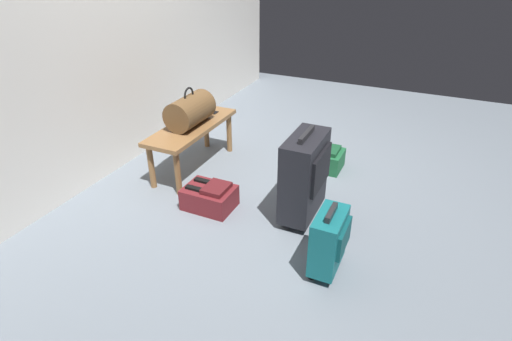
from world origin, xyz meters
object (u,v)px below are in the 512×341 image
(cell_phone, at_px, (210,112))
(bench, at_px, (192,132))
(backpack_green, at_px, (322,158))
(suitcase_upright_charcoal, at_px, (304,175))
(suitcase_small_teal, at_px, (329,240))
(backpack_maroon, at_px, (210,197))
(duffel_bag_brown, at_px, (190,111))

(cell_phone, bearing_deg, bench, -178.89)
(bench, bearing_deg, backpack_green, -64.95)
(suitcase_upright_charcoal, relative_size, suitcase_small_teal, 1.51)
(cell_phone, xyz_separation_m, suitcase_small_teal, (-1.15, -1.49, -0.19))
(suitcase_upright_charcoal, distance_m, suitcase_small_teal, 0.61)
(suitcase_upright_charcoal, bearing_deg, backpack_green, 6.84)
(bench, bearing_deg, backpack_maroon, -137.72)
(suitcase_small_teal, distance_m, backpack_green, 1.38)
(suitcase_small_teal, bearing_deg, cell_phone, 52.38)
(duffel_bag_brown, distance_m, suitcase_upright_charcoal, 1.21)
(suitcase_small_teal, relative_size, backpack_green, 1.21)
(duffel_bag_brown, xyz_separation_m, suitcase_small_teal, (-0.81, -1.48, -0.32))
(suitcase_small_teal, xyz_separation_m, backpack_green, (1.31, 0.43, -0.15))
(suitcase_small_teal, height_order, backpack_green, suitcase_small_teal)
(bench, bearing_deg, suitcase_upright_charcoal, -105.57)
(cell_phone, bearing_deg, suitcase_small_teal, -127.62)
(duffel_bag_brown, height_order, suitcase_small_teal, duffel_bag_brown)
(duffel_bag_brown, bearing_deg, suitcase_small_teal, -118.71)
(backpack_green, bearing_deg, cell_phone, 98.61)
(backpack_maroon, bearing_deg, duffel_bag_brown, 42.48)
(bench, height_order, backpack_green, bench)
(cell_phone, height_order, backpack_green, cell_phone)
(bench, distance_m, backpack_maroon, 0.73)
(cell_phone, distance_m, suitcase_upright_charcoal, 1.33)
(cell_phone, bearing_deg, backpack_maroon, -150.93)
(suitcase_small_teal, distance_m, backpack_maroon, 1.08)
(duffel_bag_brown, height_order, backpack_green, duffel_bag_brown)
(suitcase_upright_charcoal, bearing_deg, bench, 74.43)
(bench, height_order, backpack_maroon, bench)
(bench, distance_m, cell_phone, 0.34)
(cell_phone, height_order, backpack_maroon, cell_phone)
(duffel_bag_brown, xyz_separation_m, cell_phone, (0.34, 0.01, -0.13))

